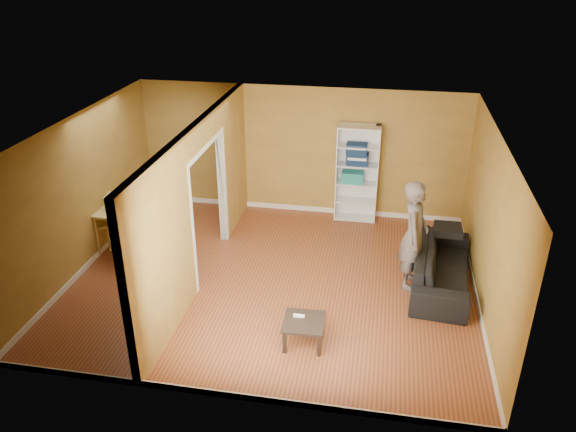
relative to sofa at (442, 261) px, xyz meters
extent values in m
plane|color=#9F4B2D|center=(-2.70, -0.37, -0.42)|extent=(6.50, 6.50, 0.00)
plane|color=white|center=(-2.70, -0.37, 2.18)|extent=(6.50, 6.50, 0.00)
plane|color=#B18C3A|center=(-2.70, 2.38, 0.88)|extent=(6.50, 0.00, 6.50)
plane|color=#B18C3A|center=(-2.70, -3.12, 0.88)|extent=(6.50, 0.00, 6.50)
plane|color=#B18C3A|center=(-5.95, -0.37, 0.88)|extent=(0.00, 5.50, 5.50)
plane|color=#B18C3A|center=(0.55, -0.37, 0.88)|extent=(0.00, 5.50, 5.50)
cube|color=black|center=(-1.20, 2.32, 1.48)|extent=(0.10, 0.10, 0.10)
imported|color=black|center=(0.00, 0.00, 0.00)|extent=(2.29, 1.15, 0.84)
imported|color=slate|center=(-0.50, -0.09, 0.64)|extent=(0.83, 0.68, 2.12)
cube|color=white|center=(-1.95, 2.19, 0.55)|extent=(0.02, 0.36, 1.94)
cube|color=white|center=(-1.15, 2.19, 0.55)|extent=(0.02, 0.36, 1.94)
cube|color=white|center=(-1.55, 2.36, 0.55)|extent=(0.82, 0.02, 1.94)
cube|color=white|center=(-1.55, 2.19, -0.40)|extent=(0.78, 0.36, 0.02)
cube|color=white|center=(-1.55, 2.19, -0.02)|extent=(0.78, 0.36, 0.02)
cube|color=white|center=(-1.55, 2.19, 0.36)|extent=(0.78, 0.36, 0.02)
cube|color=white|center=(-1.55, 2.19, 0.74)|extent=(0.78, 0.36, 0.02)
cube|color=white|center=(-1.55, 2.19, 1.12)|extent=(0.78, 0.36, 0.02)
cube|color=white|center=(-1.55, 2.19, 1.50)|extent=(0.78, 0.36, 0.02)
cube|color=#0E5551|center=(-1.64, 2.19, 0.48)|extent=(0.43, 0.28, 0.22)
cube|color=navy|center=(-1.56, 2.19, 0.86)|extent=(0.42, 0.28, 0.22)
cube|color=navy|center=(-1.58, 2.19, 1.05)|extent=(0.40, 0.26, 0.20)
cube|color=black|center=(-1.96, -1.90, -0.06)|extent=(0.57, 0.57, 0.04)
cube|color=black|center=(-2.20, -2.14, -0.25)|extent=(0.05, 0.05, 0.34)
cube|color=black|center=(-1.73, -2.14, -0.25)|extent=(0.05, 0.05, 0.34)
cube|color=black|center=(-2.20, -1.67, -0.25)|extent=(0.05, 0.05, 0.34)
cube|color=black|center=(-1.73, -1.67, -0.25)|extent=(0.05, 0.05, 0.34)
cube|color=white|center=(-2.05, -1.82, -0.03)|extent=(0.16, 0.04, 0.03)
cube|color=#EDD27F|center=(-5.33, 0.20, 0.36)|extent=(1.28, 0.85, 0.04)
cylinder|color=#EDD27F|center=(-5.92, -0.17, -0.04)|extent=(0.05, 0.05, 0.76)
cylinder|color=#EDD27F|center=(-4.75, -0.17, -0.04)|extent=(0.05, 0.05, 0.76)
cylinder|color=#EDD27F|center=(-5.92, 0.58, -0.04)|extent=(0.05, 0.05, 0.76)
cylinder|color=#EDD27F|center=(-4.75, 0.58, -0.04)|extent=(0.05, 0.05, 0.76)
camera|label=1|loc=(-1.06, -8.11, 4.62)|focal=35.00mm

